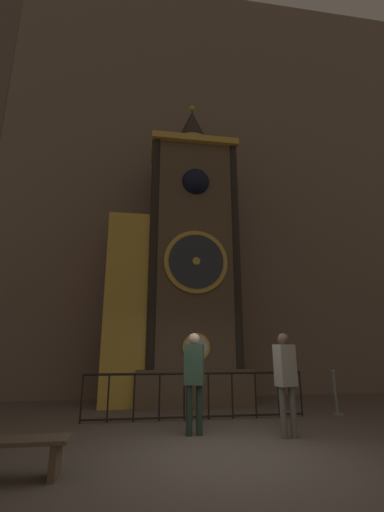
# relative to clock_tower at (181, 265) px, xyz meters

# --- Properties ---
(ground_plane) EXTENTS (28.00, 28.00, 0.00)m
(ground_plane) POSITION_rel_clock_tower_xyz_m (0.16, -4.47, -3.79)
(ground_plane) COLOR brown
(cathedral_back_wall) EXTENTS (24.00, 0.32, 15.93)m
(cathedral_back_wall) POSITION_rel_clock_tower_xyz_m (0.07, 1.41, 4.17)
(cathedral_back_wall) COLOR #7A6656
(cathedral_back_wall) RESTS_ON ground_plane
(clock_tower) EXTENTS (3.93, 1.84, 9.31)m
(clock_tower) POSITION_rel_clock_tower_xyz_m (0.00, 0.00, 0.00)
(clock_tower) COLOR brown
(clock_tower) RESTS_ON ground_plane
(railing_fence) EXTENTS (4.76, 0.05, 0.95)m
(railing_fence) POSITION_rel_clock_tower_xyz_m (0.12, -1.99, -3.26)
(railing_fence) COLOR black
(railing_fence) RESTS_ON ground_plane
(visitor_near) EXTENTS (0.39, 0.32, 1.73)m
(visitor_near) POSITION_rel_clock_tower_xyz_m (-0.13, -3.27, -2.74)
(visitor_near) COLOR #213427
(visitor_near) RESTS_ON ground_plane
(visitor_far) EXTENTS (0.39, 0.31, 1.72)m
(visitor_far) POSITION_rel_clock_tower_xyz_m (1.43, -3.69, -2.75)
(visitor_far) COLOR #58554F
(visitor_far) RESTS_ON ground_plane
(stanchion_post) EXTENTS (0.28, 0.28, 0.97)m
(stanchion_post) POSITION_rel_clock_tower_xyz_m (3.37, -1.89, -3.48)
(stanchion_post) COLOR gray
(stanchion_post) RESTS_ON ground_plane
(visitor_bench) EXTENTS (1.39, 0.40, 0.44)m
(visitor_bench) POSITION_rel_clock_tower_xyz_m (-2.62, -4.97, -3.47)
(visitor_bench) COLOR brown
(visitor_bench) RESTS_ON ground_plane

